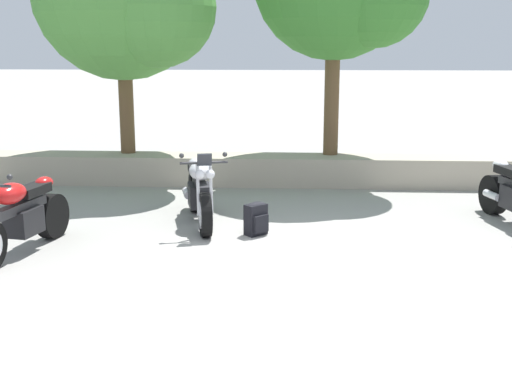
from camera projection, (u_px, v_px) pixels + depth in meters
name	position (u px, v px, depth m)	size (l,w,h in m)	color
ground_plane	(292.00, 267.00, 7.99)	(120.00, 120.00, 0.00)	gray
stone_wall	(293.00, 170.00, 12.61)	(36.00, 0.80, 0.55)	#A89E89
motorcycle_red_near_left	(20.00, 217.00, 8.38)	(0.73, 2.05, 1.18)	black
motorcycle_silver_centre	(200.00, 192.00, 9.82)	(0.84, 2.04, 1.18)	black
rider_backpack	(256.00, 218.00, 9.28)	(0.35, 0.35, 0.47)	black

